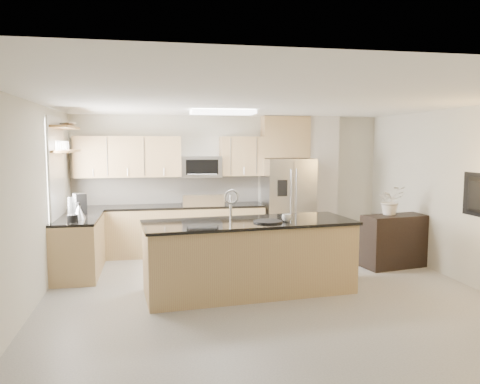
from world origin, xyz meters
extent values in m
plane|color=#B0ADA7|center=(0.00, 0.00, 0.00)|extent=(6.50, 6.50, 0.00)
cube|color=white|center=(0.00, 0.00, 2.60)|extent=(6.00, 6.50, 0.02)
cube|color=beige|center=(0.00, 3.25, 1.30)|extent=(6.00, 0.02, 2.60)
cube|color=beige|center=(0.00, -3.25, 1.30)|extent=(6.00, 0.02, 2.60)
cube|color=beige|center=(-3.00, 0.00, 1.30)|extent=(0.02, 6.50, 2.60)
cube|color=beige|center=(3.00, 0.00, 1.30)|extent=(0.02, 6.50, 2.60)
cube|color=tan|center=(-1.23, 2.92, 0.44)|extent=(3.55, 0.65, 0.88)
cube|color=black|center=(-1.23, 2.92, 0.90)|extent=(3.55, 0.66, 0.04)
cube|color=beige|center=(-1.23, 3.24, 1.18)|extent=(3.55, 0.02, 0.52)
cube|color=tan|center=(-2.67, 1.85, 0.44)|extent=(0.65, 1.50, 0.88)
cube|color=black|center=(-2.67, 1.85, 0.90)|extent=(0.66, 1.50, 0.04)
cube|color=black|center=(-0.60, 2.92, 0.45)|extent=(0.76, 0.64, 0.90)
cube|color=black|center=(-0.60, 2.92, 0.92)|extent=(0.76, 0.62, 0.03)
cube|color=silver|center=(-0.60, 2.62, 1.03)|extent=(0.76, 0.04, 0.22)
cube|color=tan|center=(-1.94, 3.08, 1.83)|extent=(1.92, 0.33, 0.75)
cube|color=tan|center=(0.19, 3.08, 1.83)|extent=(0.82, 0.33, 0.75)
cube|color=silver|center=(-0.60, 3.05, 1.63)|extent=(0.76, 0.40, 0.40)
cube|color=black|center=(-0.60, 2.85, 1.63)|extent=(0.60, 0.02, 0.28)
cube|color=silver|center=(1.06, 2.88, 0.89)|extent=(0.92, 0.75, 1.78)
cube|color=gray|center=(1.06, 2.50, 0.89)|extent=(0.02, 0.01, 1.69)
cube|color=black|center=(0.84, 2.48, 1.25)|extent=(0.18, 0.03, 0.30)
cube|color=beige|center=(1.82, 3.10, 1.30)|extent=(0.60, 0.30, 2.60)
cube|color=white|center=(-2.98, 1.85, 1.65)|extent=(0.03, 1.05, 1.55)
cube|color=white|center=(-2.97, 1.85, 1.65)|extent=(0.03, 1.15, 1.65)
cube|color=olive|center=(-2.85, 1.95, 1.95)|extent=(0.30, 1.20, 0.04)
cube|color=olive|center=(-2.85, 1.95, 2.32)|extent=(0.30, 1.20, 0.04)
cube|color=white|center=(-0.40, 1.60, 2.56)|extent=(1.00, 0.50, 0.06)
cube|color=tan|center=(-0.20, 0.46, 0.48)|extent=(2.92, 1.24, 0.96)
cube|color=black|center=(-0.20, 0.46, 0.98)|extent=(2.99, 1.30, 0.04)
cube|color=black|center=(-0.42, 0.46, 0.97)|extent=(0.60, 0.44, 0.01)
cylinder|color=silver|center=(-0.42, 0.70, 1.17)|extent=(0.03, 0.03, 0.34)
torus|color=silver|center=(-0.42, 0.64, 1.32)|extent=(0.21, 0.03, 0.21)
cube|color=black|center=(2.48, 1.32, 0.44)|extent=(1.16, 0.64, 0.88)
imported|color=white|center=(0.29, 0.33, 1.06)|extent=(0.15, 0.15, 0.10)
cylinder|color=black|center=(0.02, 0.32, 1.01)|extent=(0.45, 0.45, 0.02)
cylinder|color=black|center=(-2.67, 1.35, 0.97)|extent=(0.16, 0.16, 0.11)
cylinder|color=silver|center=(-2.67, 1.35, 1.16)|extent=(0.12, 0.12, 0.26)
cone|color=silver|center=(-2.62, 1.62, 1.03)|extent=(0.20, 0.20, 0.22)
cylinder|color=black|center=(-2.62, 1.62, 1.15)|extent=(0.04, 0.04, 0.04)
cube|color=black|center=(-2.69, 2.23, 1.08)|extent=(0.24, 0.26, 0.33)
cylinder|color=silver|center=(-2.69, 2.17, 1.01)|extent=(0.11, 0.11, 0.12)
imported|color=silver|center=(-2.85, 2.24, 2.38)|extent=(0.44, 0.44, 0.08)
imported|color=silver|center=(2.40, 1.38, 1.24)|extent=(0.70, 0.62, 0.73)
camera|label=1|loc=(-1.51, -5.78, 2.08)|focal=35.00mm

